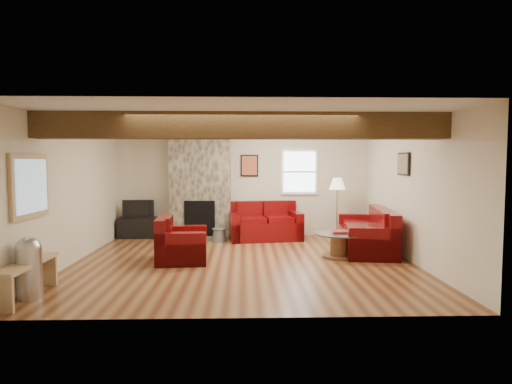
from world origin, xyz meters
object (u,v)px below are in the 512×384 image
floor_lamp (337,187)px  loveseat (265,221)px  sofa_three (366,230)px  coffee_table (339,245)px  tv_cabinet (139,228)px  television (139,209)px  armchair_red (182,239)px

floor_lamp → loveseat: bearing=171.6°
sofa_three → coffee_table: sofa_three is taller
loveseat → tv_cabinet: bearing=166.0°
loveseat → tv_cabinet: loveseat is taller
tv_cabinet → coffee_table: bearing=-27.5°
television → loveseat: bearing=-5.8°
sofa_three → floor_lamp: 1.36m
television → floor_lamp: 4.63m
armchair_red → floor_lamp: 3.82m
sofa_three → tv_cabinet: (-4.93, 1.57, -0.18)m
armchair_red → sofa_three: bearing=-80.7°
armchair_red → tv_cabinet: bearing=25.0°
sofa_three → loveseat: 2.36m
loveseat → coffee_table: 2.32m
sofa_three → television: bearing=-100.1°
sofa_three → loveseat: (-1.98, 1.27, 0.01)m
armchair_red → coffee_table: bearing=-89.8°
sofa_three → armchair_red: 3.68m
television → armchair_red: bearing=-60.8°
loveseat → armchair_red: (-1.59, -2.13, -0.03)m
armchair_red → tv_cabinet: (-1.36, 2.43, -0.16)m
armchair_red → floor_lamp: (3.21, 1.89, 0.82)m
loveseat → armchair_red: 2.66m
tv_cabinet → loveseat: bearing=-5.8°
television → floor_lamp: size_ratio=0.51×
floor_lamp → coffee_table: bearing=-100.7°
tv_cabinet → floor_lamp: floor_lamp is taller
coffee_table → tv_cabinet: size_ratio=0.98×
television → floor_lamp: (4.57, -0.54, 0.53)m
television → coffee_table: bearing=-27.5°
sofa_three → floor_lamp: bearing=-153.0°
armchair_red → television: 2.80m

